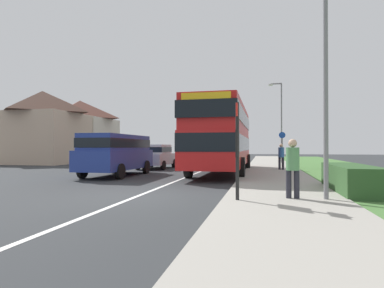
# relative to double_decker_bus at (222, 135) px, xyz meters

# --- Properties ---
(ground_plane) EXTENTS (120.00, 120.00, 0.00)m
(ground_plane) POSITION_rel_double_decker_bus_xyz_m (-1.43, -8.65, -2.14)
(ground_plane) COLOR #2D3033
(lane_marking_centre) EXTENTS (0.14, 60.00, 0.01)m
(lane_marking_centre) POSITION_rel_double_decker_bus_xyz_m (-1.43, -0.65, -2.14)
(lane_marking_centre) COLOR silver
(lane_marking_centre) RESTS_ON ground_plane
(pavement_near_side) EXTENTS (3.20, 68.00, 0.12)m
(pavement_near_side) POSITION_rel_double_decker_bus_xyz_m (2.77, -2.65, -2.08)
(pavement_near_side) COLOR #9E998E
(pavement_near_side) RESTS_ON ground_plane
(grass_verge_seaward) EXTENTS (6.00, 68.00, 0.08)m
(grass_verge_seaward) POSITION_rel_double_decker_bus_xyz_m (7.07, -2.65, -2.10)
(grass_verge_seaward) COLOR #477538
(grass_verge_seaward) RESTS_ON ground_plane
(roadside_hedge) EXTENTS (1.10, 3.66, 0.90)m
(roadside_hedge) POSITION_rel_double_decker_bus_xyz_m (4.87, -6.89, -1.69)
(roadside_hedge) COLOR #2D5128
(roadside_hedge) RESTS_ON ground_plane
(double_decker_bus) EXTENTS (2.80, 10.57, 3.70)m
(double_decker_bus) POSITION_rel_double_decker_bus_xyz_m (0.00, 0.00, 0.00)
(double_decker_bus) COLOR red
(double_decker_bus) RESTS_ON ground_plane
(parked_van_blue) EXTENTS (2.11, 5.24, 2.08)m
(parked_van_blue) POSITION_rel_double_decker_bus_xyz_m (-5.06, -2.67, -0.89)
(parked_van_blue) COLOR navy
(parked_van_blue) RESTS_ON ground_plane
(parked_car_silver) EXTENTS (1.94, 4.01, 1.63)m
(parked_car_silver) POSITION_rel_double_decker_bus_xyz_m (-4.88, 2.91, -1.24)
(parked_car_silver) COLOR #B7B7BC
(parked_car_silver) RESTS_ON ground_plane
(pedestrian_at_stop) EXTENTS (0.34, 0.34, 1.67)m
(pedestrian_at_stop) POSITION_rel_double_decker_bus_xyz_m (2.97, -8.86, -1.17)
(pedestrian_at_stop) COLOR #23232D
(pedestrian_at_stop) RESTS_ON ground_plane
(pedestrian_walking_away) EXTENTS (0.34, 0.34, 1.67)m
(pedestrian_walking_away) POSITION_rel_double_decker_bus_xyz_m (3.29, 2.07, -1.17)
(pedestrian_walking_away) COLOR #23232D
(pedestrian_walking_away) RESTS_ON ground_plane
(bus_stop_sign) EXTENTS (0.09, 0.52, 2.60)m
(bus_stop_sign) POSITION_rel_double_decker_bus_xyz_m (1.57, -9.41, -0.60)
(bus_stop_sign) COLOR black
(bus_stop_sign) RESTS_ON ground_plane
(cycle_route_sign) EXTENTS (0.44, 0.08, 2.52)m
(cycle_route_sign) POSITION_rel_double_decker_bus_xyz_m (3.53, 5.07, -0.71)
(cycle_route_sign) COLOR slate
(cycle_route_sign) RESTS_ON ground_plane
(street_lamp_near) EXTENTS (1.14, 0.20, 6.78)m
(street_lamp_near) POSITION_rel_double_decker_bus_xyz_m (3.68, -8.80, 1.79)
(street_lamp_near) COLOR slate
(street_lamp_near) RESTS_ON ground_plane
(street_lamp_mid) EXTENTS (1.14, 0.20, 7.06)m
(street_lamp_mid) POSITION_rel_double_decker_bus_xyz_m (3.70, 10.80, 1.93)
(street_lamp_mid) COLOR slate
(street_lamp_mid) RESTS_ON ground_plane
(house_terrace_far_side) EXTENTS (6.67, 11.81, 6.56)m
(house_terrace_far_side) POSITION_rel_double_decker_bus_xyz_m (-17.27, 10.18, 1.14)
(house_terrace_far_side) COLOR #C1A88E
(house_terrace_far_side) RESTS_ON ground_plane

